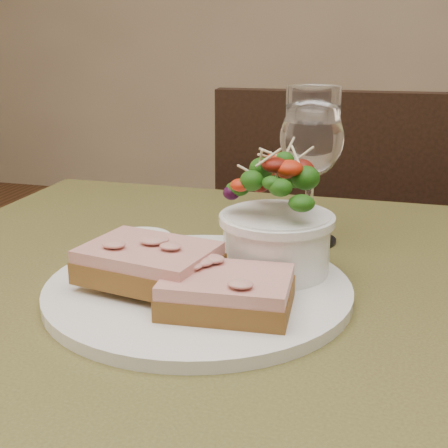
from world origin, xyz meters
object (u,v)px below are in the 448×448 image
(cafe_table, at_px, (223,382))
(chair_far, at_px, (325,357))
(ramekin, at_px, (140,251))
(dinner_plate, at_px, (198,289))
(wine_glass, at_px, (312,143))
(sandwich_back, at_px, (149,263))
(sandwich_front, at_px, (227,292))
(salad_bowl, at_px, (277,216))

(cafe_table, bearing_deg, chair_far, 87.13)
(ramekin, bearing_deg, dinner_plate, -17.41)
(ramekin, relative_size, wine_glass, 0.35)
(chair_far, bearing_deg, sandwich_back, 78.44)
(sandwich_front, xyz_separation_m, sandwich_back, (-0.09, 0.03, 0.01))
(sandwich_front, height_order, sandwich_back, sandwich_back)
(chair_far, xyz_separation_m, ramekin, (-0.13, -0.70, 0.49))
(sandwich_back, bearing_deg, chair_far, 92.62)
(cafe_table, height_order, sandwich_back, sandwich_back)
(cafe_table, height_order, sandwich_front, sandwich_front)
(sandwich_front, distance_m, wine_glass, 0.26)
(salad_bowl, bearing_deg, ramekin, -166.71)
(sandwich_front, distance_m, salad_bowl, 0.11)
(ramekin, bearing_deg, salad_bowl, 13.29)
(chair_far, xyz_separation_m, wine_glass, (0.02, -0.53, 0.58))
(chair_far, bearing_deg, ramekin, 75.82)
(ramekin, distance_m, salad_bowl, 0.15)
(dinner_plate, xyz_separation_m, sandwich_front, (0.04, -0.05, 0.02))
(cafe_table, height_order, salad_bowl, salad_bowl)
(sandwich_front, bearing_deg, wine_glass, 76.65)
(dinner_plate, bearing_deg, sandwich_back, -155.24)
(wine_glass, bearing_deg, chair_far, 92.28)
(cafe_table, xyz_separation_m, sandwich_back, (-0.07, -0.03, 0.14))
(cafe_table, xyz_separation_m, chair_far, (0.04, 0.72, -0.36))
(cafe_table, distance_m, dinner_plate, 0.11)
(cafe_table, xyz_separation_m, ramekin, (-0.09, 0.01, 0.13))
(cafe_table, distance_m, wine_glass, 0.29)
(dinner_plate, distance_m, ramekin, 0.08)
(sandwich_front, bearing_deg, cafe_table, 104.79)
(dinner_plate, height_order, sandwich_front, sandwich_front)
(sandwich_front, xyz_separation_m, ramekin, (-0.11, 0.07, 0.00))
(chair_far, xyz_separation_m, sandwich_front, (-0.02, -0.77, 0.48))
(sandwich_back, relative_size, ramekin, 2.27)
(cafe_table, relative_size, ramekin, 13.24)
(salad_bowl, bearing_deg, dinner_plate, -140.75)
(chair_far, height_order, wine_glass, wine_glass)
(dinner_plate, xyz_separation_m, wine_glass, (0.08, 0.19, 0.12))
(cafe_table, distance_m, sandwich_front, 0.14)
(dinner_plate, xyz_separation_m, ramekin, (-0.07, 0.02, 0.03))
(wine_glass, bearing_deg, salad_bowl, -95.62)
(dinner_plate, relative_size, salad_bowl, 2.38)
(dinner_plate, distance_m, sandwich_back, 0.06)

